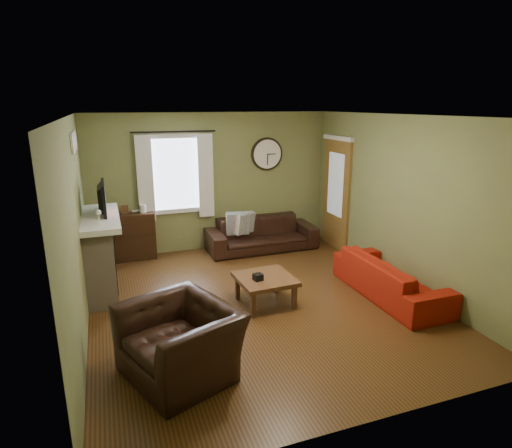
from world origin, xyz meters
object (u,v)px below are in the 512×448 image
object	(u,v)px
sofa_brown	(262,234)
sofa_red	(390,277)
bookshelf	(135,236)
armchair	(180,341)
coffee_table	(265,290)

from	to	relation	value
sofa_brown	sofa_red	xyz separation A→B (m)	(1.04, -2.61, -0.02)
bookshelf	armchair	distance (m)	3.73
sofa_brown	coffee_table	xyz separation A→B (m)	(-0.78, -2.24, -0.11)
coffee_table	bookshelf	bearing A→B (deg)	122.24
armchair	sofa_brown	bearing A→B (deg)	125.54
bookshelf	sofa_brown	size ratio (longest dim) A/B	0.41
sofa_red	armchair	distance (m)	3.35
bookshelf	sofa_brown	xyz separation A→B (m)	(2.36, -0.26, -0.12)
bookshelf	sofa_red	distance (m)	4.46
sofa_red	bookshelf	bearing A→B (deg)	49.84
sofa_brown	sofa_red	world-z (taller)	sofa_brown
bookshelf	coffee_table	size ratio (longest dim) A/B	1.13
sofa_red	sofa_brown	bearing A→B (deg)	21.78
sofa_red	coffee_table	size ratio (longest dim) A/B	2.59
armchair	sofa_red	bearing A→B (deg)	82.57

